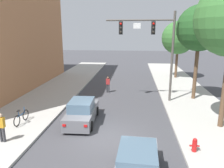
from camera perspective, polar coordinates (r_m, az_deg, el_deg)
ground_plane at (r=13.02m, az=-1.19°, el=-13.88°), size 120.00×120.00×0.00m
sidewalk_left at (r=15.17m, az=-26.86°, el=-10.99°), size 5.00×60.00×0.15m
sidewalk_right at (r=13.85m, az=27.40°, el=-13.40°), size 5.00×60.00×0.15m
traffic_signal_mast at (r=18.53m, az=11.08°, el=11.17°), size 5.65×0.38×7.50m
car_lead_grey at (r=14.84m, az=-7.95°, el=-7.40°), size 1.95×4.29×1.60m
car_following_silver at (r=9.35m, az=6.71°, el=-20.98°), size 1.98×4.31×1.60m
pedestrian_sidewalk_left_walker at (r=13.25m, az=-27.23°, el=-9.92°), size 0.36×0.22×1.64m
pedestrian_crossing_road at (r=21.77m, az=-1.08°, el=0.08°), size 0.36×0.22×1.64m
bicycle_leaning at (r=15.53m, az=-22.87°, el=-8.14°), size 0.14×1.77×0.98m
fire_hydrant at (r=11.95m, az=21.02°, el=-14.80°), size 0.48×0.24×0.72m
street_tree_second at (r=20.09m, az=22.17°, el=13.45°), size 3.88×3.88×8.11m
street_tree_third at (r=29.15m, az=17.12°, el=11.59°), size 4.15×4.15×7.21m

